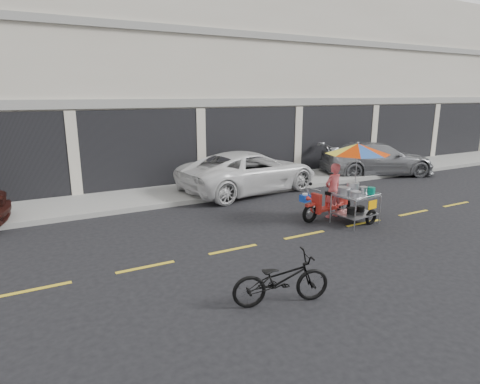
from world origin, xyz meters
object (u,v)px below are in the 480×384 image
near_bicycle (281,279)px  food_vendor_rig (348,171)px  white_pickup (250,171)px  silver_pickup (377,159)px

near_bicycle → food_vendor_rig: size_ratio=0.71×
white_pickup → near_bicycle: size_ratio=3.14×
white_pickup → food_vendor_rig: bearing=179.6°
silver_pickup → near_bicycle: bearing=146.2°
silver_pickup → food_vendor_rig: bearing=146.9°
white_pickup → near_bicycle: (-3.51, -7.20, -0.29)m
white_pickup → near_bicycle: 8.02m
near_bicycle → food_vendor_rig: bearing=-39.9°
white_pickup → silver_pickup: 6.31m
silver_pickup → food_vendor_rig: size_ratio=2.07×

